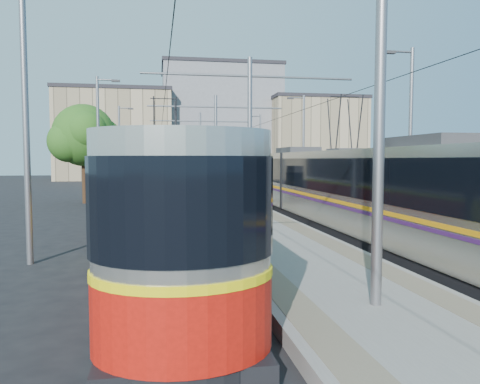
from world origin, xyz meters
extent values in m
plane|color=black|center=(0.00, 0.00, 0.00)|extent=(160.00, 160.00, 0.00)
cube|color=gray|center=(0.00, 17.00, 0.15)|extent=(4.00, 50.00, 0.30)
cube|color=gray|center=(-1.45, 17.00, 0.30)|extent=(0.70, 50.00, 0.01)
cube|color=gray|center=(1.45, 17.00, 0.30)|extent=(0.70, 50.00, 0.01)
cube|color=gray|center=(-4.32, 17.00, 0.01)|extent=(0.07, 70.00, 0.03)
cube|color=gray|center=(-2.88, 17.00, 0.01)|extent=(0.07, 70.00, 0.03)
cube|color=gray|center=(2.88, 17.00, 0.01)|extent=(0.07, 70.00, 0.03)
cube|color=gray|center=(4.32, 17.00, 0.01)|extent=(0.07, 70.00, 0.03)
cube|color=silver|center=(-3.60, -3.00, 0.01)|extent=(1.20, 5.00, 0.01)
cube|color=black|center=(-3.60, 8.21, 0.20)|extent=(2.30, 29.18, 0.40)
cube|color=beige|center=(-3.60, 8.21, 1.85)|extent=(2.40, 27.58, 2.90)
cube|color=black|center=(-3.60, 8.21, 2.35)|extent=(2.43, 27.58, 1.30)
cube|color=yellow|center=(-3.60, 8.21, 1.45)|extent=(2.43, 27.58, 0.12)
cube|color=red|center=(-3.60, 8.21, 0.95)|extent=(2.42, 27.58, 1.10)
cube|color=#2D2D30|center=(-3.60, 8.21, 3.45)|extent=(1.68, 3.00, 0.30)
cube|color=black|center=(3.60, 6.31, 0.20)|extent=(2.30, 31.92, 0.40)
cube|color=#A9A59B|center=(3.60, 6.31, 1.85)|extent=(2.40, 30.32, 2.90)
cube|color=black|center=(3.60, 6.31, 2.35)|extent=(2.43, 30.32, 1.30)
cube|color=orange|center=(3.60, 6.31, 1.45)|extent=(2.43, 30.32, 0.12)
cube|color=#3A164F|center=(3.60, 6.31, 1.30)|extent=(2.43, 30.32, 0.10)
cube|color=#2D2D30|center=(3.60, 6.31, 3.45)|extent=(1.68, 3.00, 0.30)
cylinder|color=slate|center=(0.00, -4.00, 3.80)|extent=(0.20, 0.20, 7.00)
cylinder|color=slate|center=(0.00, 8.00, 3.80)|extent=(0.20, 0.20, 7.00)
cylinder|color=slate|center=(0.00, 8.00, 6.50)|extent=(9.20, 0.10, 0.10)
cylinder|color=slate|center=(0.00, 20.00, 3.80)|extent=(0.20, 0.20, 7.00)
cylinder|color=slate|center=(0.00, 20.00, 6.50)|extent=(9.20, 0.10, 0.10)
cylinder|color=slate|center=(0.00, 32.00, 3.80)|extent=(0.20, 0.20, 7.00)
cylinder|color=slate|center=(0.00, 32.00, 6.50)|extent=(9.20, 0.10, 0.10)
cylinder|color=black|center=(-3.60, 17.00, 5.55)|extent=(0.02, 70.00, 0.02)
cylinder|color=black|center=(3.60, 17.00, 5.55)|extent=(0.02, 70.00, 0.02)
cylinder|color=slate|center=(-7.50, 2.00, 4.00)|extent=(0.18, 0.18, 8.00)
cylinder|color=slate|center=(-7.50, 18.00, 4.00)|extent=(0.18, 0.18, 8.00)
cube|color=#2D2D30|center=(-6.40, 18.00, 7.75)|extent=(0.50, 0.22, 0.12)
cylinder|color=slate|center=(-7.50, 34.00, 4.00)|extent=(0.18, 0.18, 8.00)
cube|color=#2D2D30|center=(-6.40, 34.00, 7.75)|extent=(0.50, 0.22, 0.12)
cylinder|color=slate|center=(7.50, 8.00, 4.00)|extent=(0.18, 0.18, 8.00)
cube|color=#2D2D30|center=(6.40, 8.00, 7.75)|extent=(0.50, 0.22, 0.12)
cylinder|color=slate|center=(7.50, 24.00, 4.00)|extent=(0.18, 0.18, 8.00)
cube|color=#2D2D30|center=(6.40, 24.00, 7.75)|extent=(0.50, 0.22, 0.12)
cylinder|color=slate|center=(7.50, 40.00, 4.00)|extent=(0.18, 0.18, 8.00)
cube|color=#2D2D30|center=(6.40, 40.00, 7.75)|extent=(0.50, 0.22, 0.12)
cube|color=black|center=(0.60, 15.22, 1.44)|extent=(0.78, 1.09, 2.27)
cube|color=black|center=(0.60, 15.22, 1.58)|extent=(0.82, 1.13, 1.19)
cylinder|color=#382314|center=(-8.77, 20.83, 1.38)|extent=(0.38, 0.38, 2.75)
sphere|color=#1A4B15|center=(-8.77, 20.83, 4.56)|extent=(4.13, 4.13, 4.13)
sphere|color=#1A4B15|center=(-7.73, 21.52, 4.30)|extent=(2.93, 2.93, 2.93)
cube|color=tan|center=(-10.00, 60.00, 6.28)|extent=(16.00, 12.00, 12.56)
cube|color=#262328|center=(-10.00, 60.00, 12.81)|extent=(16.32, 12.24, 0.50)
cube|color=gray|center=(6.00, 64.00, 8.61)|extent=(18.00, 14.00, 17.21)
cube|color=#262328|center=(6.00, 64.00, 17.46)|extent=(18.36, 14.28, 0.50)
cube|color=tan|center=(20.00, 58.00, 5.97)|extent=(14.00, 10.00, 11.93)
cube|color=#262328|center=(20.00, 58.00, 12.18)|extent=(14.28, 10.20, 0.50)
camera|label=1|loc=(-3.91, -11.86, 2.96)|focal=35.00mm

